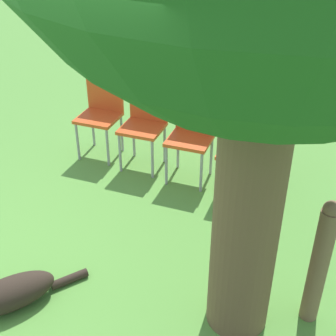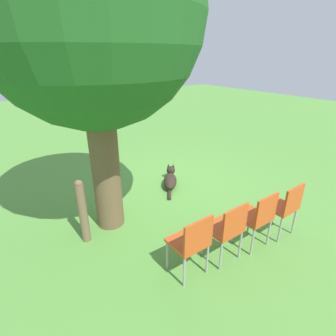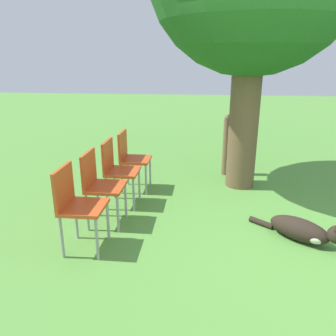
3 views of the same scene
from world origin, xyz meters
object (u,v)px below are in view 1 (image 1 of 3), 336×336
(red_chair_0, at_px, (101,110))
(red_chair_1, at_px, (145,120))
(fence_post, at_px, (320,263))
(red_chair_2, at_px, (192,131))
(dog, at_px, (1,296))
(red_chair_3, at_px, (244,143))

(red_chair_0, height_order, red_chair_1, same)
(fence_post, xyz_separation_m, red_chair_2, (-1.54, -1.41, 0.01))
(red_chair_2, bearing_deg, dog, -17.63)
(fence_post, relative_size, red_chair_1, 1.15)
(fence_post, distance_m, red_chair_0, 3.04)
(red_chair_0, bearing_deg, fence_post, 56.92)
(dog, height_order, red_chair_0, red_chair_0)
(red_chair_1, xyz_separation_m, red_chair_2, (0.07, 0.56, 0.00))
(fence_post, bearing_deg, red_chair_1, -129.06)
(red_chair_0, distance_m, red_chair_1, 0.57)
(dog, relative_size, red_chair_0, 1.06)
(red_chair_1, relative_size, red_chair_2, 1.00)
(red_chair_0, height_order, red_chair_2, same)
(red_chair_2, height_order, red_chair_3, same)
(dog, distance_m, red_chair_0, 2.47)
(fence_post, distance_m, red_chair_3, 1.70)
(fence_post, bearing_deg, red_chair_3, -149.90)
(red_chair_0, relative_size, red_chair_1, 1.00)
(dog, distance_m, red_chair_1, 2.38)
(fence_post, xyz_separation_m, red_chair_0, (-1.67, -2.54, 0.01))
(red_chair_2, bearing_deg, red_chair_1, -96.46)
(dog, xyz_separation_m, red_chair_3, (-2.21, 1.30, 0.41))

